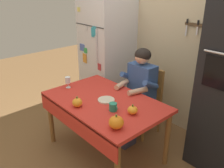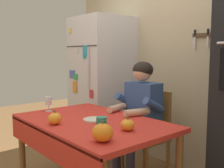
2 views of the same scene
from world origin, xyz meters
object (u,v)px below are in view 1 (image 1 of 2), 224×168
Objects in this scene: refrigerator at (107,56)px; pumpkin_medium at (116,122)px; seated_person at (138,87)px; coffee_mug at (113,107)px; dining_table at (103,107)px; serving_tray at (106,100)px; pumpkin_large at (133,110)px; chair_behind_person at (147,98)px; pumpkin_small at (77,102)px; wine_glass at (68,80)px.

pumpkin_medium is at bearing -38.17° from refrigerator.
seated_person is 0.72m from coffee_mug.
refrigerator is 1.29× the size of dining_table.
serving_tray is (0.02, -0.57, 0.01)m from seated_person.
serving_tray is at bearing -178.84° from pumpkin_large.
chair_behind_person reaches higher than pumpkin_large.
pumpkin_small is (-0.08, -0.30, 0.13)m from dining_table.
coffee_mug is at bearing -14.98° from dining_table.
dining_table is at bearing -175.03° from pumpkin_large.
pumpkin_small is (-0.08, -1.09, 0.28)m from chair_behind_person.
seated_person is 11.38× the size of pumpkin_large.
dining_table is 1.51× the size of chair_behind_person.
chair_behind_person is 1.21m from pumpkin_medium.
seated_person reaches higher than pumpkin_large.
refrigerator is 14.77× the size of pumpkin_small.
dining_table is 0.34m from pumpkin_small.
refrigerator is 16.46× the size of pumpkin_large.
chair_behind_person reaches higher than serving_tray.
seated_person reaches higher than serving_tray.
coffee_mug is (0.25, -0.67, 0.05)m from seated_person.
pumpkin_medium is (0.26, -0.20, 0.02)m from coffee_mug.
wine_glass is (-0.83, -0.03, 0.06)m from coffee_mug.
chair_behind_person is 0.29m from seated_person.
chair_behind_person is 7.63× the size of pumpkin_small.
chair_behind_person is 1.12m from wine_glass.
coffee_mug is at bearing -74.05° from chair_behind_person.
coffee_mug is 0.78× the size of pumpkin_medium.
pumpkin_medium reaches higher than pumpkin_small.
wine_glass is at bearing -170.40° from dining_table.
wine_glass reaches higher than dining_table.
wine_glass is at bearing -177.75° from coffee_mug.
wine_glass is at bearing -168.06° from serving_tray.
seated_person is at bearing 120.34° from pumpkin_medium.
dining_table is 12.80× the size of pumpkin_large.
coffee_mug is at bearing 142.91° from pumpkin_medium.
serving_tray is at bearing 72.42° from pumpkin_small.
seated_person is 0.91m from pumpkin_small.
pumpkin_large is at bearing 4.97° from dining_table.
refrigerator is 9.23× the size of serving_tray.
seated_person is 8.41× the size of wine_glass.
pumpkin_medium reaches higher than dining_table.
wine_glass is at bearing -123.39° from chair_behind_person.
refrigerator is 1.01m from seated_person.
chair_behind_person is 1.13m from pumpkin_small.
seated_person is (0.00, -0.19, 0.23)m from chair_behind_person.
chair_behind_person is 8.50× the size of pumpkin_large.
wine_glass is at bearing -69.63° from refrigerator.
serving_tray is (0.61, 0.13, -0.09)m from wine_glass.
coffee_mug is 1.03× the size of pumpkin_large.
pumpkin_large is at bearing 33.10° from pumpkin_small.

